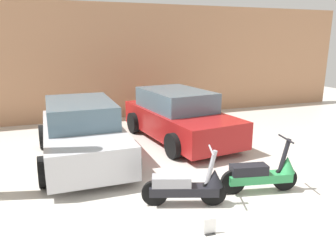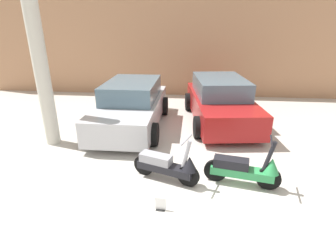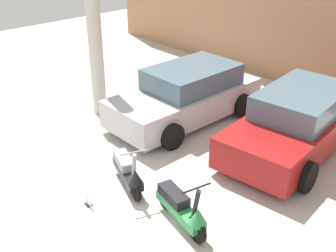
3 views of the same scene
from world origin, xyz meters
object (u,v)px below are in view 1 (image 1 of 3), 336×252
Objects in this scene: scooter_front_left at (188,186)px; car_rear_left at (82,132)px; car_rear_center at (179,116)px; scooter_front_right at (263,173)px; placard_near_left_scooter at (210,227)px.

car_rear_left reaches higher than scooter_front_left.
car_rear_left is 2.93m from car_rear_center.
car_rear_left is at bearing 146.13° from scooter_front_right.
scooter_front_left is 4.05m from car_rear_center.
car_rear_center reaches higher than scooter_front_right.
car_rear_center reaches higher than scooter_front_left.
scooter_front_left reaches higher than placard_near_left_scooter.
scooter_front_right reaches higher than scooter_front_left.
placard_near_left_scooter is (-0.04, -0.94, -0.26)m from scooter_front_left.
car_rear_left is (-3.04, 3.04, 0.30)m from scooter_front_right.
car_rear_left is 0.95× the size of car_rear_center.
scooter_front_right is 1.88m from placard_near_left_scooter.
placard_near_left_scooter is (1.43, -3.98, -0.57)m from car_rear_left.
car_rear_center is (2.82, 0.76, 0.01)m from car_rear_left.
scooter_front_left is 0.34× the size of car_rear_left.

